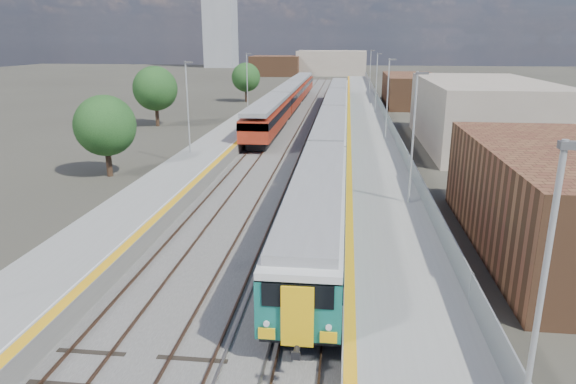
# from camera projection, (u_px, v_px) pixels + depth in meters

# --- Properties ---
(ground) EXTENTS (320.00, 320.00, 0.00)m
(ground) POSITION_uv_depth(u_px,v_px,m) (321.00, 134.00, 57.75)
(ground) COLOR #47443A
(ground) RESTS_ON ground
(ballast_bed) EXTENTS (10.50, 155.00, 0.06)m
(ballast_bed) POSITION_uv_depth(u_px,v_px,m) (303.00, 129.00, 60.37)
(ballast_bed) COLOR #565451
(ballast_bed) RESTS_ON ground
(tracks) EXTENTS (8.96, 160.00, 0.17)m
(tracks) POSITION_uv_depth(u_px,v_px,m) (309.00, 126.00, 61.88)
(tracks) COLOR #4C3323
(tracks) RESTS_ON ground
(platform_right) EXTENTS (4.70, 155.00, 8.52)m
(platform_right) POSITION_uv_depth(u_px,v_px,m) (367.00, 126.00, 59.40)
(platform_right) COLOR slate
(platform_right) RESTS_ON ground
(platform_left) EXTENTS (4.30, 155.00, 8.52)m
(platform_left) POSITION_uv_depth(u_px,v_px,m) (246.00, 124.00, 60.95)
(platform_left) COLOR slate
(platform_left) RESTS_ON ground
(buildings) EXTENTS (72.00, 185.50, 40.00)m
(buildings) POSITION_uv_depth(u_px,v_px,m) (272.00, 37.00, 141.02)
(buildings) COLOR brown
(buildings) RESTS_ON ground
(green_train) EXTENTS (2.80, 77.96, 3.08)m
(green_train) POSITION_uv_depth(u_px,v_px,m) (333.00, 120.00, 52.91)
(green_train) COLOR black
(green_train) RESTS_ON ground
(red_train) EXTENTS (2.94, 59.65, 3.71)m
(red_train) POSITION_uv_depth(u_px,v_px,m) (289.00, 97.00, 74.37)
(red_train) COLOR black
(red_train) RESTS_ON ground
(tree_a) EXTENTS (4.61, 4.61, 6.25)m
(tree_a) POSITION_uv_depth(u_px,v_px,m) (105.00, 126.00, 38.71)
(tree_a) COLOR #382619
(tree_a) RESTS_ON ground
(tree_b) EXTENTS (5.30, 5.30, 7.19)m
(tree_b) POSITION_uv_depth(u_px,v_px,m) (155.00, 89.00, 61.54)
(tree_b) COLOR #382619
(tree_b) RESTS_ON ground
(tree_c) EXTENTS (4.78, 4.78, 6.48)m
(tree_c) POSITION_uv_depth(u_px,v_px,m) (246.00, 77.00, 85.91)
(tree_c) COLOR #382619
(tree_c) RESTS_ON ground
(tree_d) EXTENTS (3.92, 3.92, 5.31)m
(tree_d) POSITION_uv_depth(u_px,v_px,m) (483.00, 94.00, 67.46)
(tree_d) COLOR #382619
(tree_d) RESTS_ON ground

